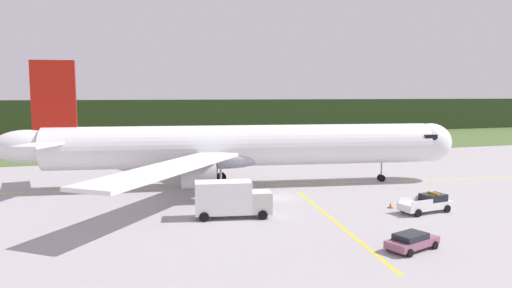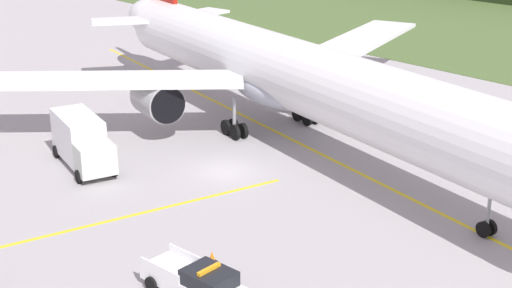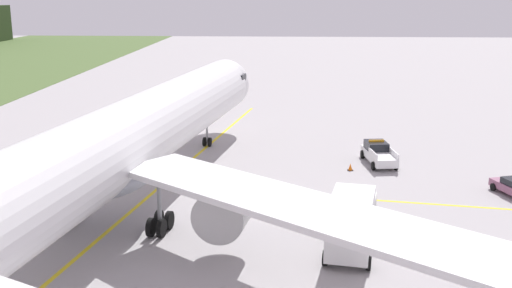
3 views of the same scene
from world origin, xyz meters
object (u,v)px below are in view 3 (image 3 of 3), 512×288
at_px(airliner, 124,143).
at_px(ops_pickup_truck, 378,153).
at_px(catering_truck, 352,220).
at_px(apron_cone, 350,167).

distance_m(airliner, ops_pickup_truck, 23.79).
height_order(airliner, catering_truck, airliner).
xyz_separation_m(airliner, apron_cone, (11.43, -16.28, -4.74)).
height_order(airliner, ops_pickup_truck, airliner).
relative_size(airliner, apron_cone, 96.22).
distance_m(airliner, catering_truck, 15.96).
bearing_deg(airliner, ops_pickup_truck, -53.91).
bearing_deg(apron_cone, catering_truck, 174.77).
xyz_separation_m(airliner, catering_truck, (-5.18, -14.75, -3.19)).
xyz_separation_m(airliner, ops_pickup_truck, (13.80, -18.94, -4.13)).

